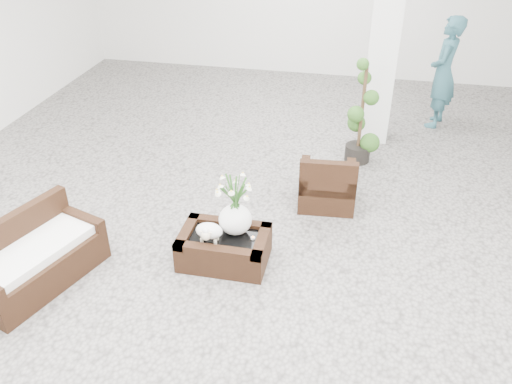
% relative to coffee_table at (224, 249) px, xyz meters
% --- Properties ---
extents(ground, '(11.00, 11.00, 0.00)m').
position_rel_coffee_table_xyz_m(ground, '(0.25, 0.53, -0.16)').
color(ground, gray).
rests_on(ground, ground).
extents(column, '(0.40, 0.40, 3.50)m').
position_rel_coffee_table_xyz_m(column, '(1.45, 3.33, 1.59)').
color(column, white).
rests_on(column, ground).
extents(coffee_table, '(0.90, 0.60, 0.31)m').
position_rel_coffee_table_xyz_m(coffee_table, '(0.00, 0.00, 0.00)').
color(coffee_table, '#351E0F').
rests_on(coffee_table, ground).
extents(sheep_figurine, '(0.28, 0.23, 0.21)m').
position_rel_coffee_table_xyz_m(sheep_figurine, '(-0.12, -0.10, 0.26)').
color(sheep_figurine, white).
rests_on(sheep_figurine, coffee_table).
extents(planter_narcissus, '(0.44, 0.44, 0.80)m').
position_rel_coffee_table_xyz_m(planter_narcissus, '(0.10, 0.10, 0.56)').
color(planter_narcissus, white).
rests_on(planter_narcissus, coffee_table).
extents(tealight, '(0.04, 0.04, 0.03)m').
position_rel_coffee_table_xyz_m(tealight, '(0.30, 0.02, 0.17)').
color(tealight, white).
rests_on(tealight, coffee_table).
extents(armchair, '(0.71, 0.68, 0.71)m').
position_rel_coffee_table_xyz_m(armchair, '(0.93, 1.34, 0.20)').
color(armchair, '#351E0F').
rests_on(armchair, ground).
extents(loveseat, '(1.01, 1.43, 0.69)m').
position_rel_coffee_table_xyz_m(loveseat, '(-1.70, -0.69, 0.19)').
color(loveseat, '#351E0F').
rests_on(loveseat, ground).
extents(topiary, '(0.38, 0.38, 1.44)m').
position_rel_coffee_table_xyz_m(topiary, '(1.25, 2.53, 0.56)').
color(topiary, '#284F19').
rests_on(topiary, ground).
extents(shopper, '(0.57, 0.71, 1.70)m').
position_rel_coffee_table_xyz_m(shopper, '(2.40, 4.01, 0.70)').
color(shopper, '#2F5E6A').
rests_on(shopper, ground).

